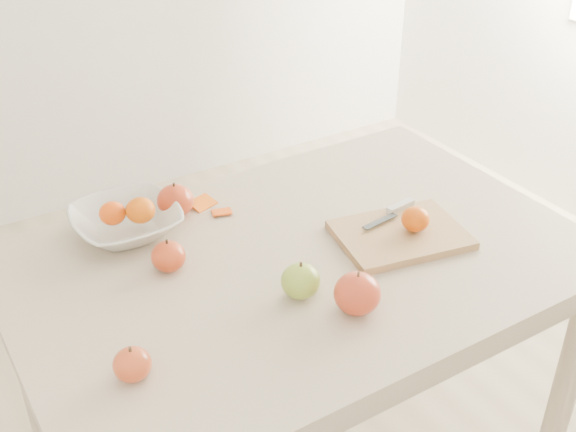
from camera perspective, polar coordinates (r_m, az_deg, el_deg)
table at (r=1.59m, az=0.96°, el=-6.00°), size 1.20×0.80×0.75m
cutting_board at (r=1.60m, az=8.87°, el=-1.49°), size 0.31×0.25×0.02m
board_tangerine at (r=1.59m, az=10.04°, el=-0.24°), size 0.06×0.06×0.05m
fruit_bowl at (r=1.62m, az=-12.65°, el=-0.48°), size 0.23×0.23×0.06m
bowl_tangerine_near at (r=1.61m, az=-13.71°, el=0.22°), size 0.06×0.06×0.05m
bowl_tangerine_far at (r=1.60m, az=-11.58°, el=0.46°), size 0.06×0.06×0.06m
orange_peel_a at (r=1.71m, az=-6.77°, el=0.91°), size 0.07×0.06×0.01m
orange_peel_b at (r=1.68m, az=-5.25°, el=0.26°), size 0.05×0.05×0.01m
paring_knife at (r=1.66m, az=8.61°, el=0.57°), size 0.17×0.05×0.01m
apple_green at (r=1.40m, az=1.00°, el=-5.14°), size 0.08×0.08×0.07m
apple_red_b at (r=1.49m, az=-9.43°, el=-3.16°), size 0.07×0.07×0.06m
apple_red_c at (r=1.36m, az=5.49°, el=-6.11°), size 0.09×0.09×0.08m
apple_red_a at (r=1.67m, az=-8.89°, el=1.20°), size 0.08×0.08×0.08m
apple_red_d at (r=1.25m, az=-12.21°, el=-11.39°), size 0.07×0.07×0.06m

